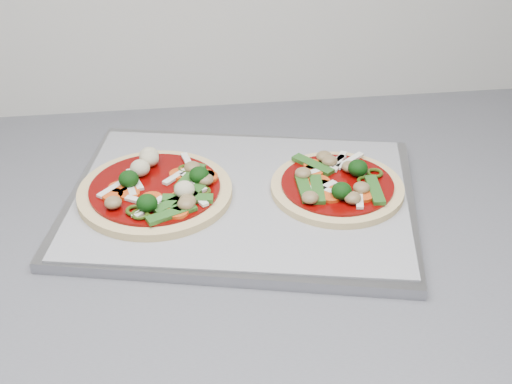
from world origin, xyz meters
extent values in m
cube|color=slate|center=(0.00, 1.30, 0.88)|extent=(3.60, 0.60, 0.04)
cube|color=#949599|center=(-0.19, 1.33, 0.91)|extent=(0.47, 0.39, 0.01)
cube|color=#97979D|center=(-0.19, 1.33, 0.91)|extent=(0.44, 0.36, 0.00)
cylinder|color=#DECA86|center=(-0.29, 1.34, 0.92)|extent=(0.22, 0.22, 0.01)
cylinder|color=#750005|center=(-0.29, 1.34, 0.93)|extent=(0.19, 0.19, 0.00)
cube|color=white|center=(-0.25, 1.38, 0.93)|extent=(0.02, 0.05, 0.00)
cube|color=#255F1C|center=(-0.27, 1.30, 0.93)|extent=(0.06, 0.04, 0.00)
torus|color=#2E430F|center=(-0.29, 1.28, 0.93)|extent=(0.03, 0.03, 0.00)
ellipsoid|color=#113D0F|center=(-0.32, 1.34, 0.94)|extent=(0.03, 0.03, 0.02)
ellipsoid|color=olive|center=(-0.24, 1.36, 0.94)|extent=(0.03, 0.03, 0.01)
cube|color=white|center=(-0.26, 1.35, 0.93)|extent=(0.04, 0.04, 0.00)
cube|color=#255F1C|center=(-0.25, 1.35, 0.93)|extent=(0.04, 0.06, 0.00)
cylinder|color=#F04F1C|center=(-0.25, 1.31, 0.93)|extent=(0.03, 0.03, 0.00)
ellipsoid|color=olive|center=(-0.25, 1.29, 0.94)|extent=(0.02, 0.02, 0.01)
ellipsoid|color=olive|center=(-0.23, 1.33, 0.94)|extent=(0.02, 0.02, 0.01)
cylinder|color=#F04F1C|center=(-0.26, 1.31, 0.93)|extent=(0.03, 0.03, 0.00)
ellipsoid|color=olive|center=(-0.25, 1.29, 0.94)|extent=(0.03, 0.03, 0.01)
ellipsoid|color=#113D0F|center=(-0.24, 1.34, 0.94)|extent=(0.03, 0.03, 0.02)
ellipsoid|color=#113D0F|center=(-0.30, 1.29, 0.94)|extent=(0.03, 0.03, 0.02)
cylinder|color=#F04F1C|center=(-0.23, 1.35, 0.93)|extent=(0.03, 0.03, 0.00)
ellipsoid|color=beige|center=(-0.25, 1.31, 0.94)|extent=(0.03, 0.03, 0.02)
cube|color=white|center=(-0.30, 1.29, 0.93)|extent=(0.04, 0.04, 0.00)
ellipsoid|color=olive|center=(-0.33, 1.30, 0.94)|extent=(0.03, 0.03, 0.01)
cylinder|color=#F04F1C|center=(-0.29, 1.31, 0.93)|extent=(0.03, 0.03, 0.00)
cube|color=white|center=(-0.24, 1.34, 0.93)|extent=(0.03, 0.05, 0.00)
cylinder|color=#F04F1C|center=(-0.32, 1.32, 0.93)|extent=(0.04, 0.04, 0.00)
cylinder|color=#F04F1C|center=(-0.26, 1.28, 0.93)|extent=(0.03, 0.03, 0.00)
torus|color=#2E430F|center=(-0.25, 1.37, 0.93)|extent=(0.03, 0.03, 0.00)
ellipsoid|color=beige|center=(-0.29, 1.39, 0.94)|extent=(0.03, 0.03, 0.02)
cube|color=#255F1C|center=(-0.27, 1.27, 0.93)|extent=(0.06, 0.04, 0.00)
cylinder|color=#F04F1C|center=(-0.34, 1.32, 0.93)|extent=(0.03, 0.03, 0.00)
cube|color=white|center=(-0.32, 1.34, 0.93)|extent=(0.02, 0.05, 0.00)
cube|color=white|center=(-0.30, 1.30, 0.93)|extent=(0.04, 0.03, 0.00)
ellipsoid|color=beige|center=(-0.29, 1.39, 0.94)|extent=(0.03, 0.03, 0.02)
cube|color=white|center=(-0.24, 1.31, 0.93)|extent=(0.03, 0.05, 0.00)
torus|color=#2E430F|center=(-0.30, 1.39, 0.93)|extent=(0.03, 0.03, 0.00)
cube|color=white|center=(-0.31, 1.35, 0.93)|extent=(0.02, 0.05, 0.00)
cube|color=#255F1C|center=(-0.25, 1.30, 0.93)|extent=(0.06, 0.02, 0.00)
cube|color=white|center=(-0.34, 1.34, 0.93)|extent=(0.04, 0.04, 0.00)
cylinder|color=#F04F1C|center=(-0.25, 1.35, 0.93)|extent=(0.03, 0.03, 0.00)
cube|color=#255F1C|center=(-0.25, 1.30, 0.93)|extent=(0.04, 0.06, 0.00)
ellipsoid|color=beige|center=(-0.30, 1.36, 0.94)|extent=(0.03, 0.03, 0.02)
cylinder|color=#F04F1C|center=(-0.33, 1.34, 0.93)|extent=(0.03, 0.03, 0.00)
torus|color=#2E430F|center=(-0.30, 1.28, 0.93)|extent=(0.02, 0.02, 0.00)
torus|color=#2E430F|center=(-0.23, 1.32, 0.93)|extent=(0.03, 0.03, 0.00)
cylinder|color=#F04F1C|center=(-0.26, 1.36, 0.93)|extent=(0.04, 0.04, 0.00)
cylinder|color=#F04F1C|center=(-0.23, 1.35, 0.93)|extent=(0.03, 0.03, 0.00)
torus|color=#2E430F|center=(-0.31, 1.29, 0.93)|extent=(0.03, 0.03, 0.00)
cylinder|color=#DECA86|center=(-0.07, 1.32, 0.92)|extent=(0.16, 0.16, 0.01)
cylinder|color=#750005|center=(-0.07, 1.32, 0.93)|extent=(0.14, 0.14, 0.00)
cube|color=white|center=(-0.11, 1.31, 0.93)|extent=(0.02, 0.05, 0.00)
torus|color=#2E430F|center=(-0.04, 1.32, 0.93)|extent=(0.03, 0.03, 0.00)
cube|color=white|center=(-0.05, 1.36, 0.93)|extent=(0.04, 0.04, 0.00)
cube|color=#255F1C|center=(-0.03, 1.30, 0.93)|extent=(0.02, 0.06, 0.00)
cylinder|color=#F04F1C|center=(-0.05, 1.29, 0.93)|extent=(0.03, 0.03, 0.00)
cube|color=white|center=(-0.10, 1.30, 0.93)|extent=(0.04, 0.03, 0.00)
cube|color=white|center=(-0.07, 1.36, 0.93)|extent=(0.04, 0.04, 0.00)
cylinder|color=#F04F1C|center=(-0.09, 1.31, 0.93)|extent=(0.03, 0.03, 0.00)
cube|color=white|center=(-0.06, 1.28, 0.93)|extent=(0.02, 0.05, 0.00)
ellipsoid|color=#113D0F|center=(-0.04, 1.33, 0.94)|extent=(0.03, 0.03, 0.02)
cube|color=white|center=(-0.08, 1.29, 0.93)|extent=(0.04, 0.04, 0.00)
ellipsoid|color=olive|center=(-0.11, 1.28, 0.93)|extent=(0.03, 0.03, 0.01)
ellipsoid|color=olive|center=(-0.07, 1.36, 0.93)|extent=(0.02, 0.02, 0.01)
cube|color=#255F1C|center=(-0.11, 1.31, 0.93)|extent=(0.01, 0.06, 0.00)
ellipsoid|color=olive|center=(-0.08, 1.37, 0.93)|extent=(0.03, 0.03, 0.01)
cylinder|color=#F04F1C|center=(-0.10, 1.35, 0.93)|extent=(0.04, 0.04, 0.00)
torus|color=#2E430F|center=(-0.02, 1.33, 0.93)|extent=(0.03, 0.03, 0.00)
cylinder|color=#F04F1C|center=(-0.07, 1.36, 0.93)|extent=(0.04, 0.04, 0.00)
ellipsoid|color=olive|center=(-0.05, 1.34, 0.93)|extent=(0.03, 0.03, 0.01)
cylinder|color=#F04F1C|center=(-0.09, 1.29, 0.93)|extent=(0.03, 0.03, 0.00)
ellipsoid|color=olive|center=(-0.05, 1.30, 0.93)|extent=(0.02, 0.02, 0.01)
cylinder|color=#F04F1C|center=(-0.09, 1.36, 0.93)|extent=(0.03, 0.03, 0.00)
ellipsoid|color=#113D0F|center=(-0.08, 1.29, 0.94)|extent=(0.03, 0.03, 0.02)
cube|color=#255F1C|center=(-0.10, 1.31, 0.93)|extent=(0.02, 0.06, 0.00)
cylinder|color=#F04F1C|center=(-0.11, 1.32, 0.93)|extent=(0.03, 0.03, 0.00)
cube|color=#255F1C|center=(-0.09, 1.36, 0.93)|extent=(0.05, 0.05, 0.00)
ellipsoid|color=olive|center=(-0.11, 1.34, 0.93)|extent=(0.03, 0.03, 0.01)
ellipsoid|color=olive|center=(-0.07, 1.28, 0.93)|extent=(0.02, 0.02, 0.01)
cube|color=white|center=(-0.06, 1.37, 0.93)|extent=(0.03, 0.05, 0.00)
cylinder|color=#F04F1C|center=(-0.09, 1.32, 0.93)|extent=(0.03, 0.03, 0.00)
cube|color=white|center=(-0.09, 1.35, 0.93)|extent=(0.05, 0.03, 0.00)
camera|label=1|loc=(-0.26, 0.62, 1.38)|focal=50.00mm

